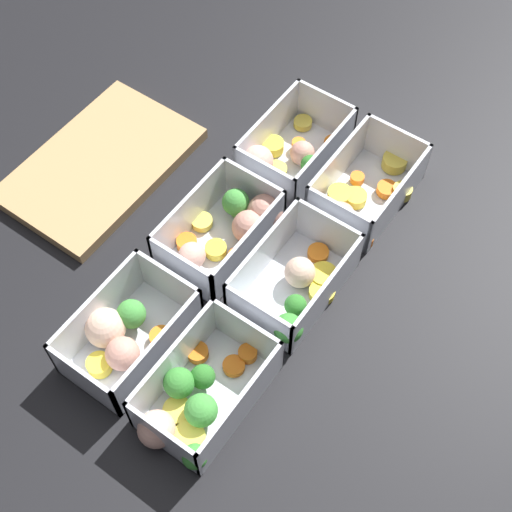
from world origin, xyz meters
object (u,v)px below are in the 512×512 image
container_near_center (297,285)px  container_far_center (232,228)px  container_far_right (289,152)px  container_far_left (123,334)px  container_near_left (195,400)px  container_near_right (363,192)px

container_near_center → container_far_center: (0.02, 0.12, 0.00)m
container_far_center → container_far_right: 0.16m
container_far_left → container_far_center: bearing=-3.9°
container_near_center → container_near_left: bearing=176.8°
container_near_right → container_far_left: bearing=160.8°
container_near_center → container_far_center: same height
container_near_center → container_far_left: bearing=143.7°
container_near_right → container_far_left: 0.39m
container_near_center → container_far_center: 0.12m
container_far_left → container_far_center: (0.21, -0.01, -0.00)m
container_near_center → container_far_right: size_ratio=1.03×
container_near_left → container_near_center: size_ratio=1.07×
container_near_right → container_far_center: same height
container_near_center → container_far_right: 0.22m
container_near_left → container_far_left: 0.12m
container_far_center → container_far_right: (0.16, 0.01, -0.00)m
container_near_left → container_far_center: size_ratio=1.00×
container_near_right → container_far_left: same height
container_far_center → container_near_center: bearing=-100.6°
container_near_left → container_near_center: 0.20m
container_near_center → container_far_center: bearing=79.4°
container_far_center → container_far_right: bearing=4.6°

